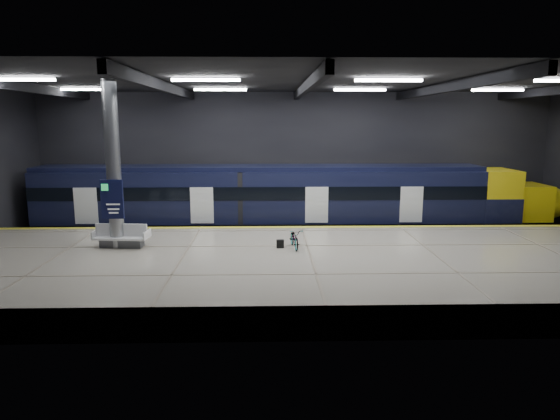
{
  "coord_description": "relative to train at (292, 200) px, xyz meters",
  "views": [
    {
      "loc": [
        -1.67,
        -21.62,
        6.35
      ],
      "look_at": [
        -1.09,
        1.5,
        2.2
      ],
      "focal_mm": 32.0,
      "sensor_mm": 36.0,
      "label": 1
    }
  ],
  "objects": [
    {
      "name": "room_shell",
      "position": [
        0.3,
        -5.49,
        3.66
      ],
      "size": [
        30.1,
        16.1,
        8.05
      ],
      "color": "black",
      "rests_on": "ground"
    },
    {
      "name": "rails",
      "position": [
        0.3,
        0.0,
        -1.98
      ],
      "size": [
        30.0,
        1.52,
        0.16
      ],
      "color": "gray",
      "rests_on": "ground"
    },
    {
      "name": "platform",
      "position": [
        0.3,
        -8.0,
        -1.51
      ],
      "size": [
        30.0,
        11.0,
        1.1
      ],
      "primitive_type": "cube",
      "color": "#B6AE9A",
      "rests_on": "ground"
    },
    {
      "name": "bench",
      "position": [
        -7.52,
        -6.52,
        -0.61
      ],
      "size": [
        2.34,
        1.14,
        1.0
      ],
      "rotation": [
        0.0,
        0.0,
        -0.09
      ],
      "color": "#595B60",
      "rests_on": "platform"
    },
    {
      "name": "train",
      "position": [
        0.0,
        0.0,
        0.0
      ],
      "size": [
        29.4,
        2.84,
        3.79
      ],
      "color": "black",
      "rests_on": "ground"
    },
    {
      "name": "bicycle",
      "position": [
        -0.25,
        -6.86,
        -0.55
      ],
      "size": [
        0.74,
        1.62,
        0.82
      ],
      "primitive_type": "imported",
      "rotation": [
        0.0,
        0.0,
        0.13
      ],
      "color": "#99999E",
      "rests_on": "platform"
    },
    {
      "name": "info_column",
      "position": [
        -7.7,
        -6.52,
        2.4
      ],
      "size": [
        0.9,
        0.78,
        6.9
      ],
      "color": "#9EA0A5",
      "rests_on": "platform"
    },
    {
      "name": "pannier_bag",
      "position": [
        -0.85,
        -6.86,
        -0.78
      ],
      "size": [
        0.31,
        0.2,
        0.35
      ],
      "primitive_type": "cube",
      "rotation": [
        0.0,
        0.0,
        0.08
      ],
      "color": "black",
      "rests_on": "platform"
    },
    {
      "name": "ground",
      "position": [
        0.3,
        -5.5,
        -2.06
      ],
      "size": [
        30.0,
        30.0,
        0.0
      ],
      "primitive_type": "plane",
      "color": "black",
      "rests_on": "ground"
    },
    {
      "name": "safety_strip",
      "position": [
        0.3,
        -2.75,
        -0.95
      ],
      "size": [
        30.0,
        0.4,
        0.01
      ],
      "primitive_type": "cube",
      "color": "yellow",
      "rests_on": "platform"
    }
  ]
}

